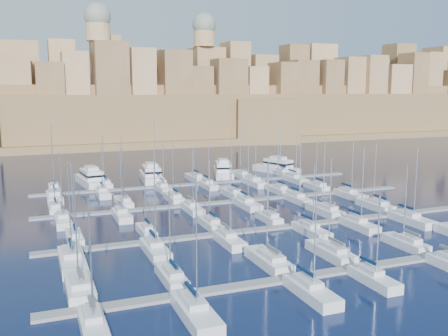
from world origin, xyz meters
name	(u,v)px	position (x,y,z in m)	size (l,w,h in m)	color
ground	(255,212)	(0.00, 0.00, 0.00)	(600.00, 600.00, 0.00)	black
pontoon_near	(360,268)	(0.00, -34.00, 0.20)	(84.00, 2.00, 0.40)	slate
pontoon_mid_near	(284,227)	(0.00, -12.00, 0.20)	(84.00, 2.00, 0.40)	slate
pontoon_mid_far	(236,201)	(0.00, 10.00, 0.20)	(84.00, 2.00, 0.40)	slate
pontoon_far	(203,183)	(0.00, 32.00, 0.20)	(84.00, 2.00, 0.40)	slate
sailboat_0	(79,285)	(-36.43, -27.87, 0.76)	(3.15, 10.51, 14.64)	silver
sailboat_1	(172,276)	(-25.18, -28.97, 0.72)	(2.48, 8.27, 12.11)	silver
sailboat_2	(269,260)	(-11.01, -28.11, 0.76)	(3.01, 10.02, 14.56)	silver
sailboat_3	(331,252)	(-0.99, -28.28, 0.75)	(2.90, 9.67, 14.76)	silver
sailboat_4	(406,243)	(12.20, -28.82, 0.73)	(2.57, 8.58, 13.29)	silver
sailboat_6	(93,325)	(-36.12, -38.97, 0.74)	(2.45, 8.16, 14.13)	silver
sailboat_7	(195,312)	(-25.58, -39.89, 0.77)	(3.01, 10.02, 16.10)	silver
sailboat_8	(311,291)	(-11.16, -39.56, 0.74)	(2.80, 9.35, 13.24)	silver
sailboat_9	(373,278)	(-1.75, -38.94, 0.72)	(2.43, 8.09, 11.83)	silver
sailboat_12	(75,238)	(-35.17, -7.05, 0.73)	(2.43, 8.11, 12.89)	silver
sailboat_13	(146,231)	(-23.57, -7.42, 0.70)	(2.21, 7.36, 11.00)	silver
sailboat_14	(211,224)	(-11.97, -7.06, 0.72)	(2.43, 8.08, 12.25)	silver
sailboat_15	(269,218)	(-0.55, -7.33, 0.71)	(2.26, 7.54, 11.39)	silver
sailboat_16	(325,210)	(12.17, -6.16, 0.76)	(2.98, 9.93, 15.37)	silver
sailboat_17	(375,205)	(24.20, -6.30, 0.75)	(2.89, 9.64, 13.70)	silver
sailboat_18	(72,261)	(-36.48, -18.34, 0.77)	(3.28, 10.95, 15.01)	silver
sailboat_19	(155,249)	(-24.54, -17.58, 0.76)	(2.82, 9.40, 15.96)	silver
sailboat_20	(229,240)	(-12.63, -17.29, 0.74)	(2.64, 8.81, 13.55)	silver
sailboat_21	(311,230)	(2.28, -17.41, 0.73)	(2.71, 9.04, 12.21)	silver
sailboat_22	(359,225)	(12.03, -17.32, 0.75)	(2.66, 8.86, 14.62)	silver
sailboat_23	(411,219)	(23.06, -17.86, 0.75)	(2.99, 9.96, 14.25)	silver
sailboat_24	(55,208)	(-36.96, 15.02, 0.72)	(2.47, 8.25, 12.53)	silver
sailboat_25	(124,202)	(-23.27, 15.40, 0.75)	(2.71, 9.02, 14.87)	silver
sailboat_26	(174,198)	(-12.33, 15.30, 0.74)	(2.65, 8.83, 13.39)	silver
sailboat_27	(233,193)	(1.47, 15.34, 0.75)	(2.67, 8.91, 14.93)	silver
sailboat_28	(279,190)	(13.28, 15.28, 0.73)	(2.64, 8.79, 13.21)	silver
sailboat_29	(317,187)	(23.74, 15.17, 0.73)	(2.57, 8.57, 12.64)	silver
sailboat_30	(63,220)	(-36.19, 4.68, 0.74)	(2.66, 8.87, 13.56)	silver
sailboat_31	(122,215)	(-25.56, 4.74, 0.74)	(2.62, 8.74, 13.70)	silver
sailboat_32	(192,208)	(-11.53, 4.87, 0.73)	(2.54, 8.48, 12.76)	silver
sailboat_33	(247,204)	(0.15, 4.34, 0.75)	(2.87, 9.56, 14.44)	silver
sailboat_34	(298,199)	(12.44, 4.64, 0.75)	(2.68, 8.95, 14.88)	silver
sailboat_35	(350,195)	(25.59, 4.39, 0.76)	(2.84, 9.46, 15.16)	silver
sailboat_36	(54,188)	(-36.12, 37.01, 0.73)	(2.47, 8.23, 13.49)	silver
sailboat_37	(105,184)	(-24.06, 37.60, 0.74)	(2.83, 9.43, 13.18)	silver
sailboat_38	(156,180)	(-10.83, 38.06, 0.78)	(3.11, 10.37, 17.60)	silver
sailboat_39	(195,178)	(-0.23, 37.70, 0.74)	(2.89, 9.64, 12.87)	silver
sailboat_40	(241,175)	(13.30, 37.72, 0.75)	(2.90, 9.68, 14.52)	silver
sailboat_41	(281,173)	(25.32, 36.96, 0.74)	(2.44, 8.13, 14.11)	silver
sailboat_42	(55,197)	(-36.59, 25.71, 0.78)	(3.25, 10.83, 17.16)	silver
sailboat_43	(103,193)	(-26.05, 26.73, 0.73)	(2.63, 8.76, 12.89)	silver
sailboat_44	(163,188)	(-11.79, 26.82, 0.73)	(2.57, 8.57, 13.24)	silver
sailboat_45	(208,185)	(-0.30, 26.92, 0.72)	(2.51, 8.38, 11.79)	silver
sailboat_46	(254,182)	(11.91, 25.97, 0.75)	(3.09, 10.30, 13.60)	silver
sailboat_47	(295,179)	(23.80, 26.25, 0.75)	(2.92, 9.75, 14.24)	silver
motor_yacht_a	(91,179)	(-26.89, 41.17, 1.73)	(6.65, 16.42, 5.25)	silver
motor_yacht_b	(151,175)	(-11.23, 41.40, 1.73)	(6.78, 16.90, 5.25)	silver
motor_yacht_c	(223,170)	(9.23, 41.08, 1.73)	(9.21, 16.44, 5.25)	silver
motor_yacht_d	(277,167)	(26.05, 40.79, 1.73)	(9.35, 15.80, 5.25)	silver
fortified_city	(119,109)	(-0.19, 155.26, 14.74)	(460.00, 108.95, 59.52)	brown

